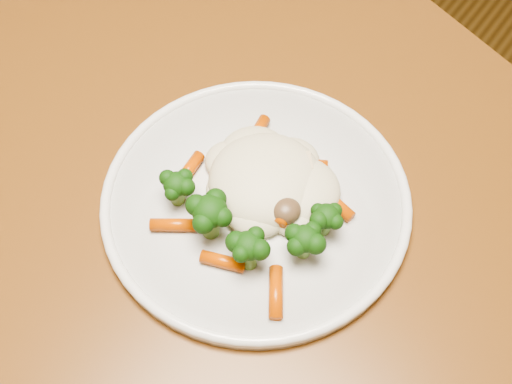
% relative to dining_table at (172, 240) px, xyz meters
% --- Properties ---
extents(dining_table, '(1.42, 1.17, 0.75)m').
position_rel_dining_table_xyz_m(dining_table, '(0.00, 0.00, 0.00)').
color(dining_table, brown).
rests_on(dining_table, ground).
extents(plate, '(0.29, 0.29, 0.01)m').
position_rel_dining_table_xyz_m(plate, '(0.08, 0.04, 0.10)').
color(plate, white).
rests_on(plate, dining_table).
extents(meal, '(0.17, 0.17, 0.05)m').
position_rel_dining_table_xyz_m(meal, '(0.09, 0.04, 0.13)').
color(meal, beige).
rests_on(meal, plate).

